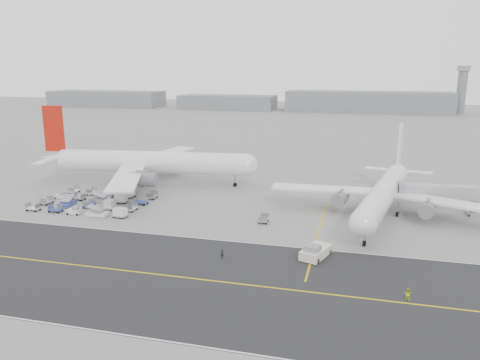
% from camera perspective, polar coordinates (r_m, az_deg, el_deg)
% --- Properties ---
extents(ground, '(700.00, 700.00, 0.00)m').
position_cam_1_polar(ground, '(89.89, -10.31, -6.00)').
color(ground, gray).
rests_on(ground, ground).
extents(taxiway, '(220.00, 59.00, 0.03)m').
position_cam_1_polar(taxiway, '(72.84, -12.62, -10.87)').
color(taxiway, '#28282A').
rests_on(taxiway, ground).
extents(horizon_buildings, '(520.00, 28.00, 28.00)m').
position_cam_1_polar(horizon_buildings, '(338.06, 13.47, 8.09)').
color(horizon_buildings, slate).
rests_on(horizon_buildings, ground).
extents(control_tower, '(7.00, 7.00, 31.25)m').
position_cam_1_polar(control_tower, '(347.84, 25.41, 10.01)').
color(control_tower, slate).
rests_on(control_tower, ground).
extents(airliner_a, '(58.29, 57.36, 20.14)m').
position_cam_1_polar(airliner_a, '(124.22, -11.28, 2.16)').
color(airliner_a, white).
rests_on(airliner_a, ground).
extents(airliner_b, '(47.02, 47.97, 16.71)m').
position_cam_1_polar(airliner_b, '(100.33, 17.18, -1.45)').
color(airliner_b, white).
rests_on(airliner_b, ground).
extents(pushback_tug, '(4.97, 8.50, 2.41)m').
position_cam_1_polar(pushback_tug, '(76.75, 9.19, -8.62)').
color(pushback_tug, beige).
rests_on(pushback_tug, ground).
extents(jet_bridge, '(16.76, 4.24, 6.29)m').
position_cam_1_polar(jet_bridge, '(105.28, 23.10, -1.50)').
color(jet_bridge, gray).
rests_on(jet_bridge, ground).
extents(gse_cluster, '(29.18, 23.37, 2.13)m').
position_cam_1_polar(gse_cluster, '(109.36, -17.29, -2.87)').
color(gse_cluster, gray).
rests_on(gse_cluster, ground).
extents(stray_dolly, '(1.71, 2.71, 1.64)m').
position_cam_1_polar(stray_dolly, '(92.55, 2.88, -5.21)').
color(stray_dolly, silver).
rests_on(stray_dolly, ground).
extents(ground_crew_a, '(0.70, 0.58, 1.63)m').
position_cam_1_polar(ground_crew_a, '(75.58, -2.17, -8.95)').
color(ground_crew_a, black).
rests_on(ground_crew_a, ground).
extents(ground_crew_b, '(1.00, 0.89, 1.71)m').
position_cam_1_polar(ground_crew_b, '(66.66, 19.77, -12.96)').
color(ground_crew_b, '#BDDA19').
rests_on(ground_crew_b, ground).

